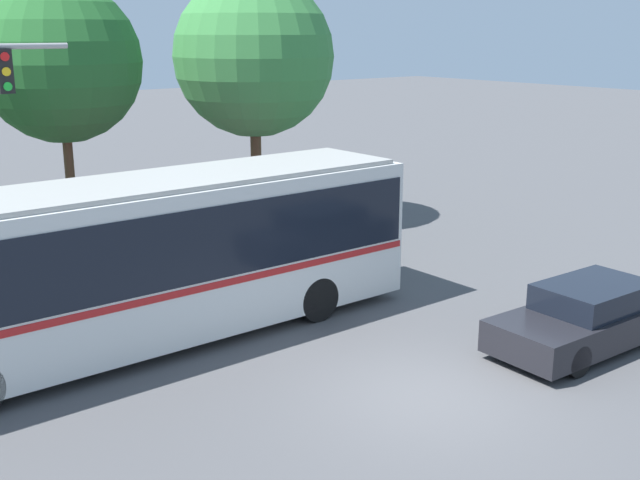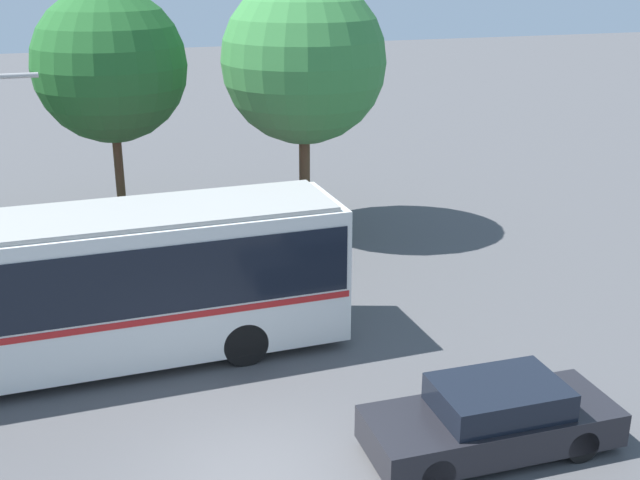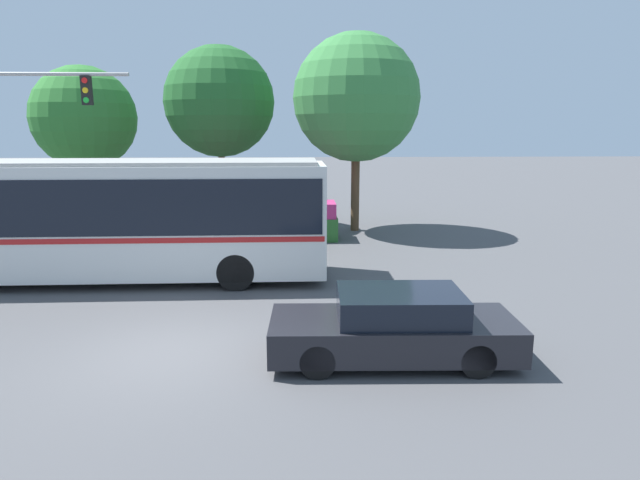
{
  "view_description": "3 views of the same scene",
  "coord_description": "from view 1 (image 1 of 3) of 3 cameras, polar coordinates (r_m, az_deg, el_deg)",
  "views": [
    {
      "loc": [
        -9.24,
        -8.84,
        6.26
      ],
      "look_at": [
        0.23,
        3.21,
        2.13
      ],
      "focal_mm": 43.98,
      "sensor_mm": 36.0,
      "label": 1
    },
    {
      "loc": [
        -2.57,
        -11.12,
        8.41
      ],
      "look_at": [
        3.15,
        5.84,
        2.03
      ],
      "focal_mm": 44.41,
      "sensor_mm": 36.0,
      "label": 2
    },
    {
      "loc": [
        2.52,
        -9.97,
        4.28
      ],
      "look_at": [
        3.04,
        3.12,
        1.55
      ],
      "focal_mm": 30.44,
      "sensor_mm": 36.0,
      "label": 3
    }
  ],
  "objects": [
    {
      "name": "street_tree_centre",
      "position": [
        24.37,
        -18.36,
        12.17
      ],
      "size": [
        4.67,
        4.67,
        7.68
      ],
      "color": "brown",
      "rests_on": "ground"
    },
    {
      "name": "street_tree_right",
      "position": [
        25.62,
        -4.83,
        13.17
      ],
      "size": [
        5.13,
        5.13,
        8.0
      ],
      "color": "brown",
      "rests_on": "ground"
    },
    {
      "name": "sedan_foreground",
      "position": [
        16.86,
        19.01,
        -5.29
      ],
      "size": [
        4.61,
        1.88,
        1.32
      ],
      "rotation": [
        0.0,
        0.0,
        3.11
      ],
      "color": "black",
      "rests_on": "ground"
    },
    {
      "name": "city_bus",
      "position": [
        16.13,
        -12.18,
        -0.84
      ],
      "size": [
        11.61,
        2.72,
        3.39
      ],
      "rotation": [
        0.0,
        0.0,
        3.15
      ],
      "color": "silver",
      "rests_on": "ground"
    },
    {
      "name": "ground_plane",
      "position": [
        14.24,
        7.42,
        -11.13
      ],
      "size": [
        140.0,
        140.0,
        0.0
      ],
      "primitive_type": "plane",
      "color": "#4C4C4F"
    },
    {
      "name": "flowering_hedge",
      "position": [
        22.64,
        -11.28,
        0.6
      ],
      "size": [
        6.87,
        1.54,
        1.45
      ],
      "color": "#286028",
      "rests_on": "ground"
    }
  ]
}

